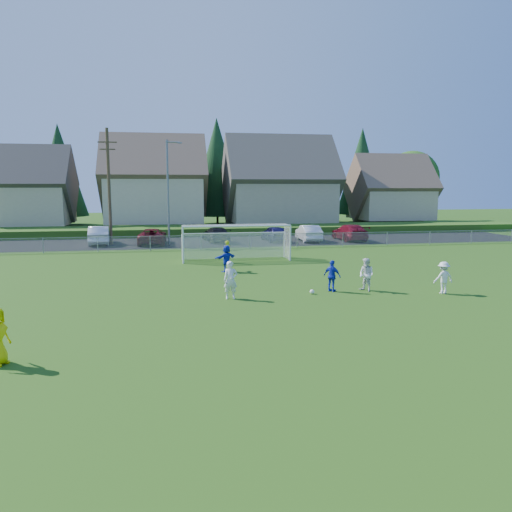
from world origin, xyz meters
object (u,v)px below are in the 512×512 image
Objects in this scene: player_white_b at (366,275)px; car_g at (350,232)px; car_d at (216,234)px; player_blue_b at (227,258)px; player_white_c at (443,278)px; car_c at (152,236)px; car_e at (275,234)px; player_white_a at (231,280)px; goalkeeper at (227,252)px; car_f at (309,233)px; player_blue_a at (332,276)px; soccer_goal at (235,237)px; car_b at (99,235)px; soccer_ball at (312,292)px.

player_white_b is 0.31× the size of car_g.
car_d is 12.56m from car_g.
player_white_b is 1.01× the size of player_blue_b.
player_white_c is (3.44, -1.14, -0.05)m from player_white_b.
car_e is (11.08, 0.28, 0.03)m from car_c.
car_c is 1.18× the size of car_e.
player_white_a is at bearing -6.62° from player_white_c.
goalkeeper is 0.33× the size of car_f.
player_white_a reaches higher than car_g.
player_blue_a is 0.21× the size of soccer_goal.
player_white_c is (10.20, -0.68, -0.10)m from player_white_a.
player_white_b is at bearing -66.73° from soccer_goal.
goalkeeper reaches higher than car_e.
player_white_b is 1.06× the size of player_blue_a.
car_b is (-18.90, 23.85, 0.03)m from player_white_c.
car_e reaches higher than soccer_ball.
player_white_c is 15.08m from soccer_goal.
player_blue_b is 16.67m from car_e.
car_g reaches higher than car_d.
player_white_b reaches higher than player_white_c.
player_white_a reaches higher than goalkeeper.
car_e is at bearing -84.96° from player_white_c.
car_e is at bearing -4.92° from car_f.
player_white_b is 11.56m from goalkeeper.
car_d reaches higher than soccer_ball.
player_blue_a is 11.66m from soccer_goal.
player_white_b is (6.77, 0.46, -0.05)m from player_white_a.
player_white_a is at bearing 70.83° from goalkeeper.
player_white_a is 7.23m from player_blue_b.
player_white_c reaches higher than car_f.
player_white_a is at bearing 55.22° from player_blue_a.
soccer_ball is 0.15× the size of goalkeeper.
player_white_b is at bearing 95.23° from car_d.
soccer_ball is 0.13× the size of player_white_a.
car_e reaches higher than car_d.
car_d is at bearing -169.00° from car_c.
goalkeeper is 17.56m from car_g.
player_white_a is at bearing 56.65° from car_g.
car_b is 22.89m from car_g.
goalkeeper is at bearing 115.80° from car_c.
player_blue_a is at bearing 19.11° from soccer_ball.
player_white_c is 0.32× the size of car_b.
soccer_goal is (1.87, 11.85, 0.76)m from player_white_a.
goalkeeper is at bearing 80.12° from car_d.
car_g is (7.18, -0.36, 0.03)m from car_e.
goalkeeper reaches higher than soccer_ball.
car_b reaches higher than car_e.
player_blue_a is 0.33× the size of car_d.
car_f is at bearing 65.35° from player_white_a.
player_white_a is 24.75m from car_b.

